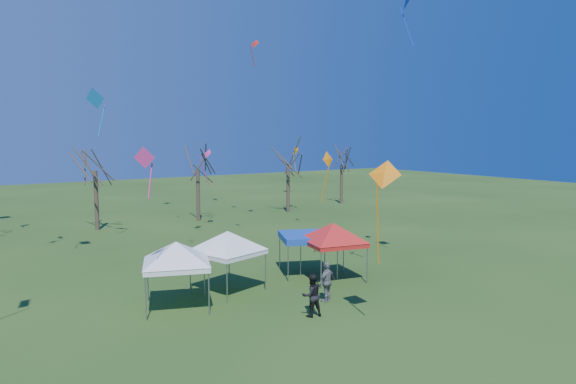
% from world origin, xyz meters
% --- Properties ---
extents(ground, '(140.00, 140.00, 0.00)m').
position_xyz_m(ground, '(0.00, 0.00, 0.00)').
color(ground, '#214115').
rests_on(ground, ground).
extents(tree_2, '(3.71, 3.71, 8.18)m').
position_xyz_m(tree_2, '(-2.37, 24.38, 6.29)').
color(tree_2, '#3D2D21').
rests_on(tree_2, ground).
extents(tree_3, '(3.59, 3.59, 7.91)m').
position_xyz_m(tree_3, '(6.03, 24.04, 6.08)').
color(tree_3, '#3D2D21').
rests_on(tree_3, ground).
extents(tree_4, '(3.58, 3.58, 7.89)m').
position_xyz_m(tree_4, '(15.36, 24.00, 6.06)').
color(tree_4, '#3D2D21').
rests_on(tree_4, ground).
extents(tree_5, '(3.39, 3.39, 7.46)m').
position_xyz_m(tree_5, '(23.72, 26.07, 5.73)').
color(tree_5, '#3D2D21').
rests_on(tree_5, ground).
extents(tent_white_west, '(3.56, 3.56, 3.34)m').
position_xyz_m(tent_white_west, '(-4.01, 3.48, 2.70)').
color(tent_white_west, gray).
rests_on(tent_white_west, ground).
extents(tent_white_mid, '(3.65, 3.65, 3.35)m').
position_xyz_m(tent_white_mid, '(-1.11, 4.38, 2.71)').
color(tent_white_mid, gray).
rests_on(tent_white_mid, ground).
extents(tent_red, '(3.76, 3.76, 3.39)m').
position_xyz_m(tent_red, '(4.30, 3.22, 2.74)').
color(tent_red, gray).
rests_on(tent_red, ground).
extents(tent_blue, '(3.62, 3.62, 2.17)m').
position_xyz_m(tent_blue, '(3.84, 4.81, 2.00)').
color(tent_blue, gray).
rests_on(tent_blue, ground).
extents(person_dark, '(0.96, 0.80, 1.75)m').
position_xyz_m(person_dark, '(0.18, -0.54, 0.88)').
color(person_dark, black).
rests_on(person_dark, ground).
extents(person_grey, '(1.13, 0.70, 1.79)m').
position_xyz_m(person_grey, '(1.87, 0.60, 0.90)').
color(person_grey, slate).
rests_on(person_grey, ground).
extents(kite_22, '(0.90, 1.01, 2.88)m').
position_xyz_m(kite_22, '(4.93, 19.67, 5.89)').
color(kite_22, '#D62F84').
rests_on(kite_22, ground).
extents(kite_19, '(0.68, 0.86, 2.04)m').
position_xyz_m(kite_19, '(8.28, 17.97, 14.32)').
color(kite_19, red).
rests_on(kite_19, ground).
extents(kite_5, '(1.28, 1.44, 3.90)m').
position_xyz_m(kite_5, '(1.18, -3.56, 5.94)').
color(kite_5, orange).
rests_on(kite_5, ground).
extents(kite_11, '(1.38, 1.49, 3.18)m').
position_xyz_m(kite_11, '(-3.61, 18.04, 9.76)').
color(kite_11, '#147EDB').
rests_on(kite_11, ground).
extents(kite_17, '(1.00, 0.62, 2.99)m').
position_xyz_m(kite_17, '(6.45, 6.43, 5.93)').
color(kite_17, orange).
rests_on(kite_17, ground).
extents(kite_27, '(1.04, 0.95, 2.47)m').
position_xyz_m(kite_27, '(5.00, -0.78, 13.18)').
color(kite_27, blue).
rests_on(kite_27, ground).
extents(kite_12, '(0.40, 0.92, 2.87)m').
position_xyz_m(kite_12, '(16.19, 23.93, 5.93)').
color(kite_12, orange).
rests_on(kite_12, ground).
extents(kite_1, '(0.75, 0.71, 1.92)m').
position_xyz_m(kite_1, '(-5.83, 1.65, 6.53)').
color(kite_1, '#E63389').
rests_on(kite_1, ground).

